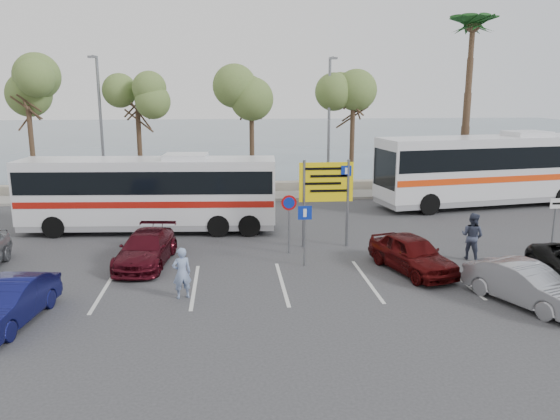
{
  "coord_description": "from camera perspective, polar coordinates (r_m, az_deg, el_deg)",
  "views": [
    {
      "loc": [
        -2.92,
        -18.2,
        6.32
      ],
      "look_at": [
        -0.89,
        3.0,
        1.63
      ],
      "focal_mm": 35.0,
      "sensor_mm": 36.0,
      "label": 1
    }
  ],
  "objects": [
    {
      "name": "direction_sign",
      "position": [
        22.1,
        4.85,
        2.24
      ],
      "size": [
        2.2,
        0.12,
        3.6
      ],
      "color": "slate",
      "rests_on": "ground"
    },
    {
      "name": "tree_left",
      "position": [
        32.6,
        -14.73,
        11.47
      ],
      "size": [
        3.2,
        3.2,
        7.2
      ],
      "color": "#382619",
      "rests_on": "kerb_strip"
    },
    {
      "name": "coach_bus_left",
      "position": [
        25.4,
        -13.48,
        1.46
      ],
      "size": [
        11.5,
        3.21,
        3.54
      ],
      "color": "silver",
      "rests_on": "ground"
    },
    {
      "name": "car_maroon",
      "position": [
        20.75,
        -13.82,
        -3.94
      ],
      "size": [
        2.16,
        4.34,
        1.21
      ],
      "primitive_type": "imported",
      "rotation": [
        0.0,
        0.0,
        -0.12
      ],
      "color": "#460B15",
      "rests_on": "ground"
    },
    {
      "name": "seawall",
      "position": [
        34.85,
        -0.58,
        2.47
      ],
      "size": [
        48.0,
        0.8,
        0.6
      ],
      "primitive_type": "cube",
      "color": "gray",
      "rests_on": "ground"
    },
    {
      "name": "sign_no_stop",
      "position": [
        21.25,
        0.93,
        -0.48
      ],
      "size": [
        0.6,
        0.08,
        2.35
      ],
      "color": "slate",
      "rests_on": "ground"
    },
    {
      "name": "sea",
      "position": [
        78.51,
        -3.35,
        7.79
      ],
      "size": [
        140.0,
        140.0,
        0.0
      ],
      "primitive_type": "plane",
      "color": "#384C5B",
      "rests_on": "ground"
    },
    {
      "name": "coach_bus_right",
      "position": [
        32.51,
        21.36,
        3.75
      ],
      "size": [
        13.43,
        4.91,
        4.1
      ],
      "color": "silver",
      "rests_on": "ground"
    },
    {
      "name": "street_lamp_left",
      "position": [
        32.55,
        -18.25,
        8.78
      ],
      "size": [
        0.45,
        1.15,
        8.01
      ],
      "color": "slate",
      "rests_on": "kerb_strip"
    },
    {
      "name": "pedestrian_far",
      "position": [
        21.96,
        19.44,
        -2.59
      ],
      "size": [
        1.09,
        1.11,
        1.8
      ],
      "primitive_type": "imported",
      "rotation": [
        0.0,
        0.0,
        2.27
      ],
      "color": "#383E54",
      "rests_on": "ground"
    },
    {
      "name": "car_red",
      "position": [
        19.9,
        13.63,
        -4.44
      ],
      "size": [
        2.61,
        4.2,
        1.33
      ],
      "primitive_type": "imported",
      "rotation": [
        0.0,
        0.0,
        0.29
      ],
      "color": "#460A0A",
      "rests_on": "ground"
    },
    {
      "name": "car_blue",
      "position": [
        16.9,
        -26.5,
        -8.66
      ],
      "size": [
        1.85,
        3.91,
        1.24
      ],
      "primitive_type": "imported",
      "rotation": [
        0.0,
        0.0,
        -0.15
      ],
      "color": "#10134D",
      "rests_on": "ground"
    },
    {
      "name": "ground",
      "position": [
        19.49,
        3.47,
        -6.53
      ],
      "size": [
        120.0,
        120.0,
        0.0
      ],
      "primitive_type": "plane",
      "color": "#343436",
      "rests_on": "ground"
    },
    {
      "name": "tree_far_left",
      "position": [
        34.06,
        -24.97,
        11.31
      ],
      "size": [
        3.2,
        3.2,
        7.6
      ],
      "color": "#382619",
      "rests_on": "kerb_strip"
    },
    {
      "name": "pedestrian_near",
      "position": [
        17.18,
        -10.23,
        -6.49
      ],
      "size": [
        0.68,
        0.55,
        1.62
      ],
      "primitive_type": "imported",
      "rotation": [
        0.0,
        0.0,
        3.46
      ],
      "color": "#7F92B9",
      "rests_on": "ground"
    },
    {
      "name": "tree_right",
      "position": [
        33.05,
        7.68,
        12.05
      ],
      "size": [
        3.2,
        3.2,
        7.4
      ],
      "color": "#382619",
      "rests_on": "kerb_strip"
    },
    {
      "name": "tree_mid",
      "position": [
        32.24,
        -3.02,
        13.0
      ],
      "size": [
        3.2,
        3.2,
        8.0
      ],
      "color": "#382619",
      "rests_on": "kerb_strip"
    },
    {
      "name": "car_silver_b",
      "position": [
        18.07,
        24.3,
        -7.1
      ],
      "size": [
        2.79,
        4.0,
        1.25
      ],
      "primitive_type": "imported",
      "rotation": [
        0.0,
        0.0,
        0.43
      ],
      "color": "gray",
      "rests_on": "ground"
    },
    {
      "name": "street_lamp_right",
      "position": [
        32.32,
        5.16,
        9.32
      ],
      "size": [
        0.45,
        1.15,
        8.01
      ],
      "color": "slate",
      "rests_on": "kerb_strip"
    },
    {
      "name": "kerb_strip",
      "position": [
        32.93,
        -0.28,
        1.49
      ],
      "size": [
        44.0,
        2.4,
        0.15
      ],
      "primitive_type": "cube",
      "color": "gray",
      "rests_on": "ground"
    },
    {
      "name": "sign_taxi",
      "position": [
        23.95,
        26.76,
        -0.73
      ],
      "size": [
        0.5,
        0.07,
        2.2
      ],
      "color": "slate",
      "rests_on": "ground"
    },
    {
      "name": "palm_tree",
      "position": [
        35.46,
        19.49,
        17.49
      ],
      "size": [
        4.8,
        4.8,
        11.2
      ],
      "color": "#382619",
      "rests_on": "kerb_strip"
    },
    {
      "name": "sign_parking",
      "position": [
        19.79,
        2.6,
        -1.78
      ],
      "size": [
        0.5,
        0.07,
        2.25
      ],
      "color": "slate",
      "rests_on": "ground"
    },
    {
      "name": "lane_markings",
      "position": [
        18.41,
        0.41,
        -7.64
      ],
      "size": [
        12.02,
        4.2,
        0.01
      ],
      "primitive_type": null,
      "color": "silver",
      "rests_on": "ground"
    }
  ]
}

